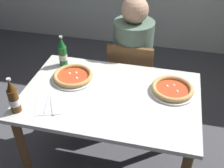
% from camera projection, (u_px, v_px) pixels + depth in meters
% --- Properties ---
extents(ground_plane, '(8.00, 8.00, 0.00)m').
position_uv_depth(ground_plane, '(111.00, 164.00, 2.30)').
color(ground_plane, '#4C4C51').
extents(dining_table_main, '(1.20, 0.80, 0.75)m').
position_uv_depth(dining_table_main, '(110.00, 107.00, 1.93)').
color(dining_table_main, silver).
rests_on(dining_table_main, ground_plane).
extents(chair_behind_table, '(0.40, 0.40, 0.85)m').
position_uv_depth(chair_behind_table, '(131.00, 77.00, 2.49)').
color(chair_behind_table, brown).
rests_on(chair_behind_table, ground_plane).
extents(diner_seated, '(0.34, 0.34, 1.21)m').
position_uv_depth(diner_seated, '(132.00, 65.00, 2.47)').
color(diner_seated, '#2D3342').
rests_on(diner_seated, ground_plane).
extents(pizza_margherita_near, '(0.31, 0.31, 0.04)m').
position_uv_depth(pizza_margherita_near, '(172.00, 89.00, 1.87)').
color(pizza_margherita_near, white).
rests_on(pizza_margherita_near, dining_table_main).
extents(pizza_marinara_far, '(0.32, 0.32, 0.04)m').
position_uv_depth(pizza_marinara_far, '(73.00, 76.00, 1.99)').
color(pizza_marinara_far, white).
rests_on(pizza_marinara_far, dining_table_main).
extents(beer_bottle_left, '(0.07, 0.07, 0.25)m').
position_uv_depth(beer_bottle_left, '(13.00, 98.00, 1.66)').
color(beer_bottle_left, '#512D0F').
rests_on(beer_bottle_left, dining_table_main).
extents(beer_bottle_center, '(0.07, 0.07, 0.25)m').
position_uv_depth(beer_bottle_center, '(63.00, 53.00, 2.10)').
color(beer_bottle_center, '#196B2D').
rests_on(beer_bottle_center, dining_table_main).
extents(napkin_with_cutlery, '(0.23, 0.23, 0.01)m').
position_uv_depth(napkin_with_cutlery, '(49.00, 105.00, 1.76)').
color(napkin_with_cutlery, white).
rests_on(napkin_with_cutlery, dining_table_main).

